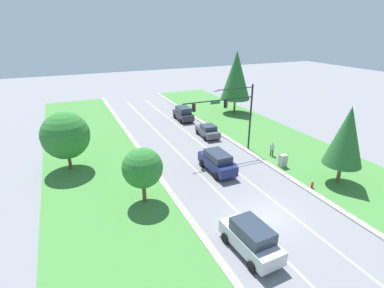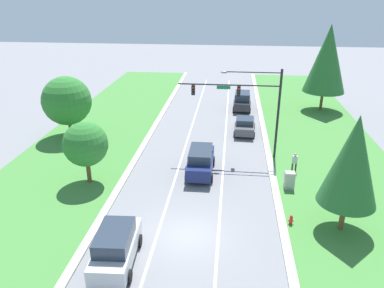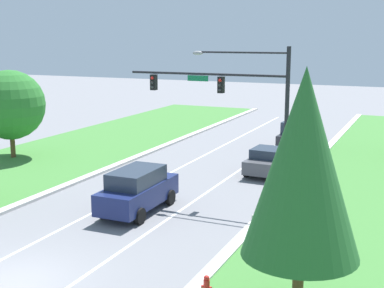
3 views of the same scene
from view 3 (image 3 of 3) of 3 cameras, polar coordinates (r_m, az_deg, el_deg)
ground_plane at (r=19.27m, az=-18.41°, el=-13.94°), size 160.00×160.00×0.00m
traffic_signal_mast at (r=25.99m, az=4.89°, el=4.85°), size 8.34×0.41×7.63m
charcoal_suv at (r=39.75m, az=11.13°, el=1.00°), size 2.19×4.56×2.09m
navy_suv at (r=25.09m, az=-5.82°, el=-4.86°), size 2.11×4.91×2.06m
graphite_sedan at (r=32.14m, az=8.15°, el=-1.79°), size 2.19×4.23×1.62m
utility_cabinet at (r=21.09m, az=7.51°, el=-9.19°), size 0.70×0.60×1.36m
pedestrian at (r=23.31m, az=11.14°, el=-6.63°), size 0.40×0.23×1.69m
fire_hydrant at (r=17.41m, az=1.56°, el=-14.90°), size 0.34×0.20×0.70m
oak_near_left_tree at (r=37.51m, az=-18.84°, el=3.97°), size 4.63×4.63×5.95m
conifer_far_right_tree at (r=14.98m, az=11.74°, el=-2.11°), size 3.34×3.34×7.30m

